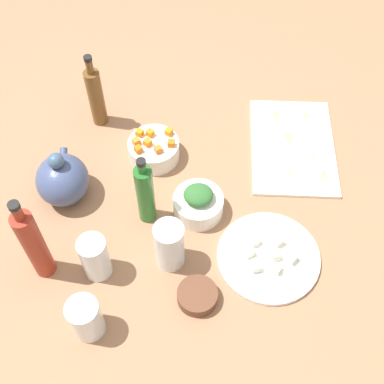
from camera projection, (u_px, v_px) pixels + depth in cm
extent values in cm
cube|color=#9C6E4F|center=(192.00, 206.00, 136.81)|extent=(190.00, 190.00, 3.00)
cube|color=silver|center=(292.00, 146.00, 146.26)|extent=(37.29, 26.79, 1.00)
cylinder|color=white|center=(268.00, 257.00, 125.56)|extent=(25.53, 25.53, 1.20)
cylinder|color=white|center=(198.00, 205.00, 131.76)|extent=(13.09, 13.09, 5.72)
cylinder|color=white|center=(154.00, 150.00, 142.37)|extent=(14.30, 14.30, 5.85)
cylinder|color=brown|center=(197.00, 296.00, 118.56)|extent=(9.60, 9.60, 3.26)
ellipsoid|color=#41507B|center=(62.00, 180.00, 132.16)|extent=(14.75, 13.71, 12.58)
sphere|color=#3F5C7F|center=(56.00, 161.00, 125.66)|extent=(4.13, 4.13, 4.13)
cylinder|color=#41507B|center=(64.00, 157.00, 134.47)|extent=(5.38, 2.00, 3.93)
cylinder|color=#276A29|center=(145.00, 195.00, 125.38)|extent=(4.54, 4.54, 19.19)
cylinder|color=#276A29|center=(142.00, 168.00, 116.39)|extent=(2.04, 2.04, 2.76)
cylinder|color=black|center=(141.00, 162.00, 114.77)|extent=(2.27, 2.27, 1.20)
cylinder|color=maroon|center=(34.00, 245.00, 114.89)|extent=(4.96, 4.96, 23.26)
cylinder|color=maroon|center=(17.00, 213.00, 103.71)|extent=(2.23, 2.23, 4.05)
cylinder|color=black|center=(14.00, 206.00, 101.55)|extent=(2.48, 2.48, 1.20)
cylinder|color=brown|center=(96.00, 98.00, 145.08)|extent=(4.52, 4.52, 18.75)
cylinder|color=brown|center=(89.00, 67.00, 135.62)|extent=(2.03, 2.03, 4.34)
cylinder|color=black|center=(88.00, 58.00, 133.35)|extent=(2.26, 2.26, 1.20)
cylinder|color=white|center=(86.00, 318.00, 111.06)|extent=(7.33, 7.33, 11.61)
cylinder|color=white|center=(95.00, 257.00, 118.94)|extent=(6.81, 6.81, 12.92)
cylinder|color=white|center=(169.00, 245.00, 119.96)|extent=(7.25, 7.25, 14.36)
cube|color=orange|center=(148.00, 143.00, 138.86)|extent=(2.54, 2.54, 1.80)
cube|color=orange|center=(150.00, 133.00, 140.87)|extent=(2.54, 2.54, 1.80)
cube|color=orange|center=(136.00, 142.00, 139.08)|extent=(2.50, 2.50, 1.80)
cube|color=orange|center=(158.00, 149.00, 137.47)|extent=(2.38, 2.38, 1.80)
cube|color=orange|center=(169.00, 132.00, 141.10)|extent=(2.51, 2.51, 1.80)
cube|color=orange|center=(138.00, 149.00, 137.48)|extent=(2.50, 2.50, 1.80)
cube|color=orange|center=(171.00, 143.00, 138.71)|extent=(2.05, 2.05, 1.80)
cube|color=orange|center=(140.00, 133.00, 140.89)|extent=(2.48, 2.48, 1.80)
ellipsoid|color=#326B32|center=(198.00, 195.00, 127.95)|extent=(7.32, 7.94, 3.57)
cube|color=white|center=(254.00, 241.00, 126.24)|extent=(3.01, 3.01, 2.20)
cube|color=white|center=(276.00, 269.00, 121.85)|extent=(2.92, 2.92, 2.20)
cube|color=white|center=(256.00, 267.00, 122.08)|extent=(2.66, 2.66, 2.20)
cube|color=#F4DFCC|center=(278.00, 241.00, 126.19)|extent=(3.05, 3.05, 2.20)
cube|color=white|center=(292.00, 258.00, 123.51)|extent=(3.11, 3.11, 2.20)
cube|color=white|center=(275.00, 255.00, 123.89)|extent=(2.57, 2.57, 2.20)
cube|color=white|center=(248.00, 252.00, 124.41)|extent=(2.94, 2.94, 2.20)
pyramid|color=beige|center=(283.00, 136.00, 146.13)|extent=(8.16, 8.19, 2.67)
pyramid|color=beige|center=(303.00, 113.00, 151.41)|extent=(4.83, 4.71, 2.41)
pyramid|color=beige|center=(287.00, 169.00, 139.68)|extent=(5.68, 6.39, 2.04)
pyramid|color=beige|center=(271.00, 113.00, 151.43)|extent=(7.16, 7.04, 2.35)
pyramid|color=beige|center=(311.00, 158.00, 141.65)|extent=(6.22, 6.60, 2.15)
pyramid|color=beige|center=(321.00, 174.00, 138.27)|extent=(5.85, 5.96, 2.45)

